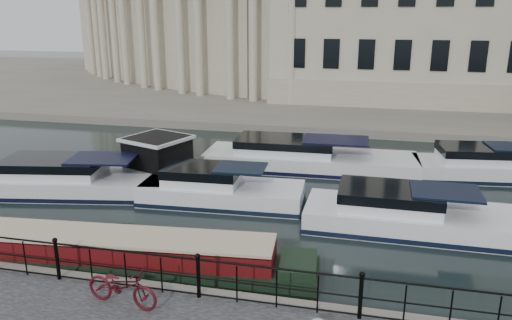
{
  "coord_description": "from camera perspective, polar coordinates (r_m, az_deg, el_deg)",
  "views": [
    {
      "loc": [
        3.94,
        -12.81,
        7.47
      ],
      "look_at": [
        0.5,
        2.0,
        3.0
      ],
      "focal_mm": 35.0,
      "sensor_mm": 36.0,
      "label": 1
    }
  ],
  "objects": [
    {
      "name": "ground_plane",
      "position": [
        15.34,
        -3.6,
        -12.79
      ],
      "size": [
        160.0,
        160.0,
        0.0
      ],
      "primitive_type": "plane",
      "color": "black",
      "rests_on": "ground"
    },
    {
      "name": "far_bank",
      "position": [
        52.45,
        8.74,
        8.32
      ],
      "size": [
        120.0,
        42.0,
        0.55
      ],
      "primitive_type": "cube",
      "color": "#6B665B",
      "rests_on": "ground_plane"
    },
    {
      "name": "railing",
      "position": [
        12.9,
        -6.61,
        -12.83
      ],
      "size": [
        24.14,
        0.14,
        1.22
      ],
      "color": "black",
      "rests_on": "near_quay"
    },
    {
      "name": "civic_building",
      "position": [
        47.77,
        7.42,
        15.74
      ],
      "size": [
        53.55,
        31.84,
        16.85
      ],
      "color": "#ADA38C",
      "rests_on": "far_bank"
    },
    {
      "name": "bicycle",
      "position": [
        13.01,
        -15.07,
        -13.73
      ],
      "size": [
        2.05,
        0.97,
        1.04
      ],
      "primitive_type": "imported",
      "rotation": [
        0.0,
        0.0,
        1.43
      ],
      "color": "#470C16",
      "rests_on": "near_quay"
    },
    {
      "name": "narrowboat",
      "position": [
        16.01,
        -17.04,
        -10.75
      ],
      "size": [
        13.05,
        2.88,
        1.48
      ],
      "rotation": [
        0.0,
        0.0,
        0.09
      ],
      "color": "black",
      "rests_on": "ground_plane"
    },
    {
      "name": "harbour_hut",
      "position": [
        23.28,
        -11.12,
        -0.19
      ],
      "size": [
        4.21,
        3.87,
        2.22
      ],
      "rotation": [
        0.0,
        0.0,
        -0.35
      ],
      "color": "#6B665B",
      "rests_on": "ground_plane"
    },
    {
      "name": "cabin_cruisers",
      "position": [
        22.01,
        3.6,
        -2.47
      ],
      "size": [
        26.06,
        10.11,
        1.99
      ],
      "color": "white",
      "rests_on": "ground_plane"
    }
  ]
}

